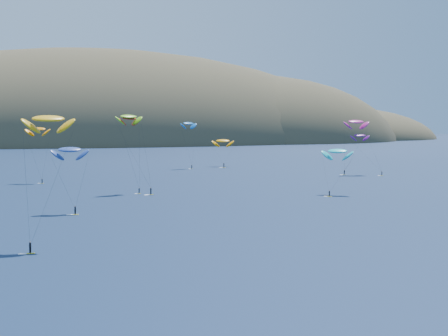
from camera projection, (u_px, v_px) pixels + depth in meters
ground at (379, 272)px, 88.53m from camera, size 2800.00×2800.00×0.00m
island at (117, 152)px, 636.08m from camera, size 730.00×300.00×210.00m
kitesurfer_1 at (38, 129)px, 217.02m from camera, size 9.10×9.16×20.88m
kitesurfer_2 at (48, 119)px, 108.26m from camera, size 8.61×10.75×24.25m
kitesurfer_3 at (129, 117)px, 186.68m from camera, size 9.92×12.89×24.98m
kitesurfer_4 at (188, 123)px, 281.43m from camera, size 9.31×9.73×22.58m
kitesurfer_5 at (337, 151)px, 182.87m from camera, size 10.84×11.07×15.08m
kitesurfer_6 at (360, 136)px, 247.73m from camera, size 10.15×10.75×17.62m
kitesurfer_8 at (356, 122)px, 250.66m from camera, size 12.89×6.63×23.89m
kitesurfer_9 at (129, 118)px, 187.61m from camera, size 8.13×10.06×24.30m
kitesurfer_10 at (70, 150)px, 146.91m from camera, size 8.68×8.63×17.02m
kitesurfer_11 at (223, 141)px, 293.29m from camera, size 10.80×13.71×14.72m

